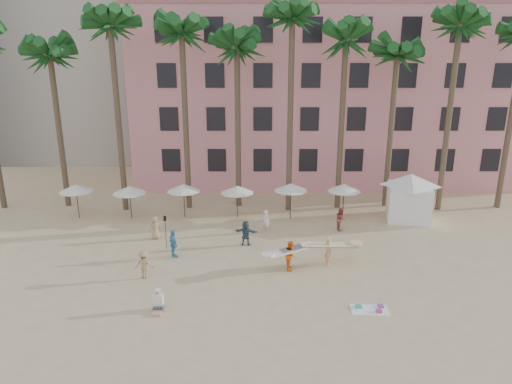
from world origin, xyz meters
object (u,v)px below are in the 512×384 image
object	(u,v)px
pink_hotel	(322,95)
carrier_yellow	(328,248)
cabana	(410,193)
carrier_white	(291,254)

from	to	relation	value
pink_hotel	carrier_yellow	xyz separation A→B (m)	(-2.35, -21.47, -7.02)
pink_hotel	cabana	distance (m)	15.75
carrier_yellow	carrier_white	xyz separation A→B (m)	(-2.25, -0.66, -0.06)
pink_hotel	carrier_white	world-z (taller)	pink_hotel
cabana	carrier_yellow	bearing A→B (deg)	-132.92
cabana	carrier_white	xyz separation A→B (m)	(-9.40, -8.34, -1.14)
pink_hotel	carrier_white	bearing A→B (deg)	-101.76
carrier_yellow	cabana	bearing A→B (deg)	47.08
pink_hotel	cabana	bearing A→B (deg)	-70.82
pink_hotel	cabana	xyz separation A→B (m)	(4.79, -13.78, -5.93)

